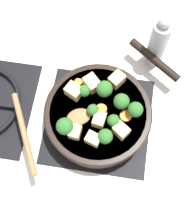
{
  "coord_description": "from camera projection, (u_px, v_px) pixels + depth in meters",
  "views": [
    {
      "loc": [
        -0.29,
        -0.05,
        0.89
      ],
      "look_at": [
        0.0,
        0.0,
        0.08
      ],
      "focal_mm": 50.0,
      "sensor_mm": 36.0,
      "label": 1
    }
  ],
  "objects": [
    {
      "name": "tofu_cube_near_handle",
      "position": [
        74.0,
        91.0,
        0.86
      ],
      "size": [
        0.05,
        0.05,
        0.04
      ],
      "primitive_type": "cube",
      "rotation": [
        0.0,
        0.0,
        1.1
      ],
      "color": "#DBB770",
      "rests_on": "skillet_pan"
    },
    {
      "name": "tofu_cube_back_piece",
      "position": [
        99.0,
        120.0,
        0.84
      ],
      "size": [
        0.04,
        0.04,
        0.03
      ],
      "primitive_type": "cube",
      "rotation": [
        0.0,
        0.0,
        6.12
      ],
      "color": "#DBB770",
      "rests_on": "skillet_pan"
    },
    {
      "name": "broccoli_floret_center_top",
      "position": [
        93.0,
        110.0,
        0.84
      ],
      "size": [
        0.03,
        0.03,
        0.04
      ],
      "color": "#709956",
      "rests_on": "skillet_pan"
    },
    {
      "name": "broccoli_floret_near_spoon",
      "position": [
        135.0,
        110.0,
        0.83
      ],
      "size": [
        0.04,
        0.04,
        0.05
      ],
      "color": "#709956",
      "rests_on": "skillet_pan"
    },
    {
      "name": "ground_plane",
      "position": [
        98.0,
        121.0,
        0.94
      ],
      "size": [
        2.4,
        2.4,
        0.0
      ],
      "primitive_type": "plane",
      "color": "silver"
    },
    {
      "name": "skillet_pan",
      "position": [
        99.0,
        114.0,
        0.88
      ],
      "size": [
        0.41,
        0.37,
        0.05
      ],
      "color": "black",
      "rests_on": "front_burner_grate"
    },
    {
      "name": "broccoli_floret_north_edge",
      "position": [
        104.0,
        89.0,
        0.85
      ],
      "size": [
        0.05,
        0.05,
        0.05
      ],
      "color": "#709956",
      "rests_on": "skillet_pan"
    },
    {
      "name": "front_burner_grate",
      "position": [
        98.0,
        120.0,
        0.93
      ],
      "size": [
        0.31,
        0.31,
        0.03
      ],
      "color": "black",
      "rests_on": "ground_plane"
    },
    {
      "name": "broccoli_floret_small_inner",
      "position": [
        65.0,
        126.0,
        0.82
      ],
      "size": [
        0.05,
        0.05,
        0.05
      ],
      "color": "#709956",
      "rests_on": "skillet_pan"
    },
    {
      "name": "broccoli_floret_east_rim",
      "position": [
        114.0,
        121.0,
        0.83
      ],
      "size": [
        0.03,
        0.03,
        0.04
      ],
      "color": "#709956",
      "rests_on": "skillet_pan"
    },
    {
      "name": "tofu_cube_center_large",
      "position": [
        117.0,
        80.0,
        0.88
      ],
      "size": [
        0.05,
        0.05,
        0.03
      ],
      "primitive_type": "cube",
      "rotation": [
        0.0,
        0.0,
        5.65
      ],
      "color": "#DBB770",
      "rests_on": "skillet_pan"
    },
    {
      "name": "tofu_cube_east_chunk",
      "position": [
        75.0,
        132.0,
        0.83
      ],
      "size": [
        0.04,
        0.03,
        0.03
      ],
      "primitive_type": "cube",
      "rotation": [
        0.0,
        0.0,
        6.18
      ],
      "color": "#DBB770",
      "rests_on": "skillet_pan"
    },
    {
      "name": "wooden_spoon",
      "position": [
        48.0,
        126.0,
        0.84
      ],
      "size": [
        0.22,
        0.24,
        0.02
      ],
      "color": "olive",
      "rests_on": "skillet_pan"
    },
    {
      "name": "tofu_cube_mid_small",
      "position": [
        121.0,
        131.0,
        0.83
      ],
      "size": [
        0.05,
        0.05,
        0.03
      ],
      "primitive_type": "cube",
      "rotation": [
        0.0,
        0.0,
        4.08
      ],
      "color": "#DBB770",
      "rests_on": "skillet_pan"
    },
    {
      "name": "broccoli_floret_west_rim",
      "position": [
        105.0,
        136.0,
        0.81
      ],
      "size": [
        0.04,
        0.04,
        0.05
      ],
      "color": "#709956",
      "rests_on": "skillet_pan"
    },
    {
      "name": "carrot_slice_edge_slice",
      "position": [
        78.0,
        82.0,
        0.89
      ],
      "size": [
        0.02,
        0.02,
        0.01
      ],
      "primitive_type": "cylinder",
      "color": "orange",
      "rests_on": "skillet_pan"
    },
    {
      "name": "carrot_slice_orange_thin",
      "position": [
        101.0,
        109.0,
        0.86
      ],
      "size": [
        0.03,
        0.03,
        0.01
      ],
      "primitive_type": "cylinder",
      "color": "orange",
      "rests_on": "skillet_pan"
    },
    {
      "name": "broccoli_floret_south_cluster",
      "position": [
        84.0,
        91.0,
        0.86
      ],
      "size": [
        0.03,
        0.03,
        0.04
      ],
      "color": "#709956",
      "rests_on": "skillet_pan"
    },
    {
      "name": "carrot_slice_near_center",
      "position": [
        126.0,
        117.0,
        0.85
      ],
      "size": [
        0.03,
        0.03,
        0.01
      ],
      "primitive_type": "cylinder",
      "color": "orange",
      "rests_on": "skillet_pan"
    },
    {
      "name": "tofu_cube_west_chunk",
      "position": [
        94.0,
        139.0,
        0.82
      ],
      "size": [
        0.04,
        0.05,
        0.03
      ],
      "primitive_type": "cube",
      "rotation": [
        0.0,
        0.0,
        1.24
      ],
      "color": "#DBB770",
      "rests_on": "skillet_pan"
    },
    {
      "name": "broccoli_floret_mid_floret",
      "position": [
        121.0,
        101.0,
        0.84
      ],
      "size": [
        0.04,
        0.04,
        0.05
      ],
      "color": "#709956",
      "rests_on": "skillet_pan"
    },
    {
      "name": "pepper_mill",
      "position": [
        158.0,
        42.0,
        0.92
      ],
      "size": [
        0.06,
        0.06,
        0.21
      ],
      "color": "#B2B2B7",
      "rests_on": "ground_plane"
    },
    {
      "name": "tofu_cube_front_piece",
      "position": [
        92.0,
        83.0,
        0.87
      ],
      "size": [
        0.06,
        0.06,
        0.04
      ],
      "primitive_type": "cube",
      "rotation": [
        0.0,
        0.0,
        3.91
      ],
      "color": "#DBB770",
      "rests_on": "skillet_pan"
    }
  ]
}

